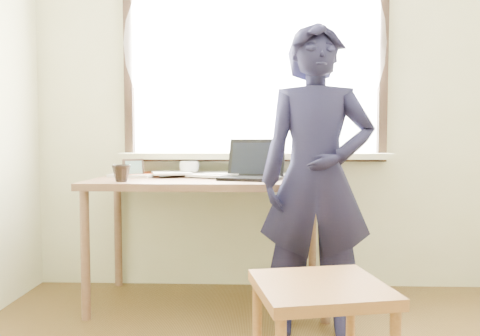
{
  "coord_description": "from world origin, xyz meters",
  "views": [
    {
      "loc": [
        -0.18,
        -1.31,
        1.04
      ],
      "look_at": [
        -0.27,
        0.95,
        0.9
      ],
      "focal_mm": 35.0,
      "sensor_mm": 36.0,
      "label": 1
    }
  ],
  "objects_px": {
    "desk": "(210,192)",
    "mug_white": "(189,169)",
    "person": "(316,180)",
    "work_chair": "(320,303)",
    "laptop": "(253,170)",
    "mug_dark": "(121,173)"
  },
  "relations": [
    {
      "from": "desk",
      "to": "mug_white",
      "type": "bearing_deg",
      "value": 128.28
    },
    {
      "from": "mug_white",
      "to": "mug_dark",
      "type": "bearing_deg",
      "value": -128.23
    },
    {
      "from": "mug_white",
      "to": "work_chair",
      "type": "bearing_deg",
      "value": -62.78
    },
    {
      "from": "laptop",
      "to": "mug_dark",
      "type": "height_order",
      "value": "laptop"
    },
    {
      "from": "mug_dark",
      "to": "person",
      "type": "distance_m",
      "value": 1.13
    },
    {
      "from": "work_chair",
      "to": "person",
      "type": "distance_m",
      "value": 0.85
    },
    {
      "from": "desk",
      "to": "mug_white",
      "type": "height_order",
      "value": "mug_white"
    },
    {
      "from": "person",
      "to": "mug_dark",
      "type": "bearing_deg",
      "value": 173.85
    },
    {
      "from": "mug_dark",
      "to": "person",
      "type": "height_order",
      "value": "person"
    },
    {
      "from": "desk",
      "to": "mug_dark",
      "type": "distance_m",
      "value": 0.56
    },
    {
      "from": "laptop",
      "to": "mug_white",
      "type": "bearing_deg",
      "value": 151.96
    },
    {
      "from": "mug_dark",
      "to": "work_chair",
      "type": "relative_size",
      "value": 0.19
    },
    {
      "from": "desk",
      "to": "laptop",
      "type": "xyz_separation_m",
      "value": [
        0.27,
        -0.03,
        0.14
      ]
    },
    {
      "from": "mug_white",
      "to": "work_chair",
      "type": "relative_size",
      "value": 0.23
    },
    {
      "from": "mug_white",
      "to": "person",
      "type": "distance_m",
      "value": 1.0
    },
    {
      "from": "mug_white",
      "to": "person",
      "type": "height_order",
      "value": "person"
    },
    {
      "from": "desk",
      "to": "person",
      "type": "bearing_deg",
      "value": -34.77
    },
    {
      "from": "desk",
      "to": "laptop",
      "type": "relative_size",
      "value": 3.45
    },
    {
      "from": "desk",
      "to": "work_chair",
      "type": "xyz_separation_m",
      "value": [
        0.54,
        -1.16,
        -0.3
      ]
    },
    {
      "from": "desk",
      "to": "mug_dark",
      "type": "height_order",
      "value": "mug_dark"
    },
    {
      "from": "work_chair",
      "to": "person",
      "type": "bearing_deg",
      "value": 84.24
    },
    {
      "from": "desk",
      "to": "laptop",
      "type": "bearing_deg",
      "value": -6.07
    }
  ]
}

